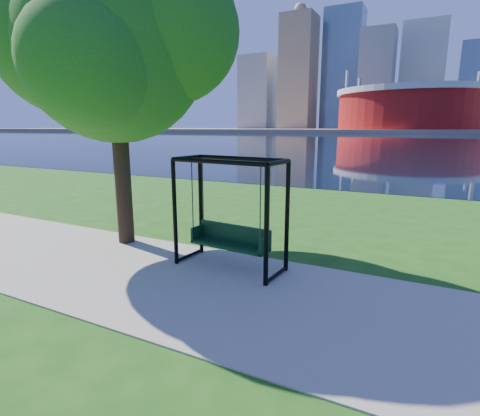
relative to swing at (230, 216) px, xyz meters
The scene contains 8 objects.
ground 1.38m from the swing, 57.49° to the right, with size 900.00×900.00×0.00m, color #1E5114.
path 1.66m from the swing, 70.46° to the right, with size 120.00×4.00×0.03m, color #9E937F.
river 101.38m from the swing, 89.77° to the left, with size 900.00×180.00×0.02m, color black.
far_bank 305.37m from the swing, 89.92° to the left, with size 900.00×228.00×2.00m, color #937F60.
stadium 234.93m from the swing, 92.35° to the left, with size 83.00×83.00×32.00m.
skyline 320.67m from the swing, 90.70° to the left, with size 392.00×66.00×96.50m.
swing is the anchor object (origin of this frame).
park_tree 5.16m from the swing, behind, with size 5.82×5.25×7.23m.
Camera 1 is at (3.33, -6.21, 3.02)m, focal length 28.00 mm.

